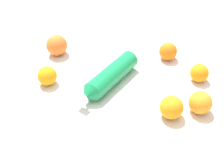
% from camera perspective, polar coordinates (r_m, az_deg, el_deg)
% --- Properties ---
extents(ground_plane, '(2.40, 2.40, 0.00)m').
position_cam_1_polar(ground_plane, '(1.19, 1.05, -0.09)').
color(ground_plane, silver).
extents(water_bottle, '(0.27, 0.22, 0.07)m').
position_cam_1_polar(water_bottle, '(1.12, -0.65, -0.56)').
color(water_bottle, '#198C4C').
rests_on(water_bottle, ground_plane).
extents(orange_0, '(0.07, 0.07, 0.07)m').
position_cam_1_polar(orange_0, '(1.02, 10.45, -5.73)').
color(orange_0, orange).
rests_on(orange_0, ground_plane).
extents(orange_1, '(0.07, 0.07, 0.07)m').
position_cam_1_polar(orange_1, '(1.06, 15.33, -4.80)').
color(orange_1, orange).
rests_on(orange_1, ground_plane).
extents(orange_2, '(0.07, 0.07, 0.07)m').
position_cam_1_polar(orange_2, '(1.16, -11.35, -0.24)').
color(orange_2, orange).
rests_on(orange_2, ground_plane).
extents(orange_3, '(0.08, 0.08, 0.08)m').
position_cam_1_polar(orange_3, '(1.30, -9.72, 5.12)').
color(orange_3, orange).
rests_on(orange_3, ground_plane).
extents(orange_4, '(0.07, 0.07, 0.07)m').
position_cam_1_polar(orange_4, '(1.19, 15.15, 0.26)').
color(orange_4, orange).
rests_on(orange_4, ground_plane).
extents(orange_5, '(0.07, 0.07, 0.07)m').
position_cam_1_polar(orange_5, '(1.28, 9.86, 4.06)').
color(orange_5, orange).
rests_on(orange_5, ground_plane).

